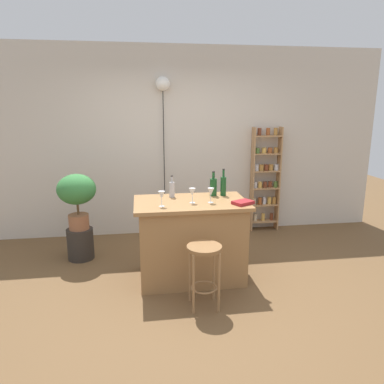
{
  "coord_description": "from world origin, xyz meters",
  "views": [
    {
      "loc": [
        -0.55,
        -3.52,
        1.93
      ],
      "look_at": [
        0.05,
        0.55,
        0.95
      ],
      "focal_mm": 33.85,
      "sensor_mm": 36.0,
      "label": 1
    }
  ],
  "objects_px": {
    "spice_shelf": "(265,178)",
    "bottle_vinegar": "(172,189)",
    "pendant_globe_light": "(163,87)",
    "bar_stool": "(204,262)",
    "wine_glass_center": "(211,192)",
    "wine_glass_left": "(192,192)",
    "plant_stool": "(81,244)",
    "wine_glass_right": "(162,196)",
    "cookbook": "(243,203)",
    "bottle_olive_oil": "(213,186)",
    "potted_plant": "(77,194)",
    "bottle_sauce_amber": "(223,185)"
  },
  "relations": [
    {
      "from": "spice_shelf",
      "to": "bottle_vinegar",
      "type": "height_order",
      "value": "spice_shelf"
    },
    {
      "from": "bottle_vinegar",
      "to": "pendant_globe_light",
      "type": "bearing_deg",
      "value": 89.7
    },
    {
      "from": "bar_stool",
      "to": "wine_glass_center",
      "type": "height_order",
      "value": "wine_glass_center"
    },
    {
      "from": "wine_glass_left",
      "to": "pendant_globe_light",
      "type": "xyz_separation_m",
      "value": [
        -0.19,
        1.62,
        1.18
      ]
    },
    {
      "from": "bottle_vinegar",
      "to": "spice_shelf",
      "type": "bearing_deg",
      "value": 39.05
    },
    {
      "from": "plant_stool",
      "to": "wine_glass_left",
      "type": "bearing_deg",
      "value": -31.01
    },
    {
      "from": "wine_glass_right",
      "to": "cookbook",
      "type": "relative_size",
      "value": 0.78
    },
    {
      "from": "spice_shelf",
      "to": "wine_glass_left",
      "type": "xyz_separation_m",
      "value": [
        -1.39,
        -1.58,
        0.19
      ]
    },
    {
      "from": "wine_glass_left",
      "to": "bar_stool",
      "type": "bearing_deg",
      "value": -86.78
    },
    {
      "from": "bottle_olive_oil",
      "to": "wine_glass_center",
      "type": "xyz_separation_m",
      "value": [
        -0.09,
        -0.31,
        0.01
      ]
    },
    {
      "from": "bar_stool",
      "to": "plant_stool",
      "type": "distance_m",
      "value": 1.96
    },
    {
      "from": "plant_stool",
      "to": "bottle_vinegar",
      "type": "xyz_separation_m",
      "value": [
        1.15,
        -0.52,
        0.8
      ]
    },
    {
      "from": "bottle_vinegar",
      "to": "wine_glass_right",
      "type": "bearing_deg",
      "value": -110.29
    },
    {
      "from": "potted_plant",
      "to": "wine_glass_right",
      "type": "bearing_deg",
      "value": -41.93
    },
    {
      "from": "wine_glass_center",
      "to": "potted_plant",
      "type": "bearing_deg",
      "value": 151.79
    },
    {
      "from": "bottle_vinegar",
      "to": "wine_glass_right",
      "type": "distance_m",
      "value": 0.41
    },
    {
      "from": "bar_stool",
      "to": "bottle_olive_oil",
      "type": "distance_m",
      "value": 1.05
    },
    {
      "from": "bottle_sauce_amber",
      "to": "potted_plant",
      "type": "bearing_deg",
      "value": 163.37
    },
    {
      "from": "bottle_olive_oil",
      "to": "bottle_sauce_amber",
      "type": "xyz_separation_m",
      "value": [
        0.12,
        -0.01,
        0.01
      ]
    },
    {
      "from": "pendant_globe_light",
      "to": "bottle_sauce_amber",
      "type": "bearing_deg",
      "value": -65.95
    },
    {
      "from": "bottle_olive_oil",
      "to": "wine_glass_right",
      "type": "height_order",
      "value": "bottle_olive_oil"
    },
    {
      "from": "pendant_globe_light",
      "to": "bar_stool",
      "type": "bearing_deg",
      "value": -84.29
    },
    {
      "from": "pendant_globe_light",
      "to": "bottle_vinegar",
      "type": "bearing_deg",
      "value": -90.3
    },
    {
      "from": "plant_stool",
      "to": "bottle_sauce_amber",
      "type": "height_order",
      "value": "bottle_sauce_amber"
    },
    {
      "from": "wine_glass_center",
      "to": "cookbook",
      "type": "height_order",
      "value": "wine_glass_center"
    },
    {
      "from": "wine_glass_left",
      "to": "cookbook",
      "type": "xyz_separation_m",
      "value": [
        0.53,
        -0.13,
        -0.1
      ]
    },
    {
      "from": "plant_stool",
      "to": "bottle_olive_oil",
      "type": "relative_size",
      "value": 1.39
    },
    {
      "from": "potted_plant",
      "to": "cookbook",
      "type": "xyz_separation_m",
      "value": [
        1.87,
        -0.94,
        0.06
      ]
    },
    {
      "from": "cookbook",
      "to": "wine_glass_right",
      "type": "bearing_deg",
      "value": 150.17
    },
    {
      "from": "bottle_olive_oil",
      "to": "pendant_globe_light",
      "type": "relative_size",
      "value": 0.12
    },
    {
      "from": "bottle_vinegar",
      "to": "wine_glass_center",
      "type": "height_order",
      "value": "bottle_vinegar"
    },
    {
      "from": "potted_plant",
      "to": "cookbook",
      "type": "bearing_deg",
      "value": -26.55
    },
    {
      "from": "plant_stool",
      "to": "bottle_vinegar",
      "type": "height_order",
      "value": "bottle_vinegar"
    },
    {
      "from": "spice_shelf",
      "to": "wine_glass_right",
      "type": "bearing_deg",
      "value": -135.92
    },
    {
      "from": "bottle_sauce_amber",
      "to": "bottle_vinegar",
      "type": "bearing_deg",
      "value": 179.33
    },
    {
      "from": "bar_stool",
      "to": "potted_plant",
      "type": "relative_size",
      "value": 0.89
    },
    {
      "from": "bar_stool",
      "to": "pendant_globe_light",
      "type": "bearing_deg",
      "value": 95.71
    },
    {
      "from": "spice_shelf",
      "to": "cookbook",
      "type": "relative_size",
      "value": 7.75
    },
    {
      "from": "bottle_olive_oil",
      "to": "wine_glass_center",
      "type": "relative_size",
      "value": 1.76
    },
    {
      "from": "plant_stool",
      "to": "wine_glass_right",
      "type": "distance_m",
      "value": 1.58
    },
    {
      "from": "cookbook",
      "to": "pendant_globe_light",
      "type": "relative_size",
      "value": 0.09
    },
    {
      "from": "bottle_olive_oil",
      "to": "cookbook",
      "type": "bearing_deg",
      "value": -60.58
    },
    {
      "from": "wine_glass_right",
      "to": "plant_stool",
      "type": "bearing_deg",
      "value": 138.07
    },
    {
      "from": "bottle_olive_oil",
      "to": "cookbook",
      "type": "distance_m",
      "value": 0.49
    },
    {
      "from": "plant_stool",
      "to": "wine_glass_left",
      "type": "height_order",
      "value": "wine_glass_left"
    },
    {
      "from": "cookbook",
      "to": "spice_shelf",
      "type": "bearing_deg",
      "value": 35.52
    },
    {
      "from": "wine_glass_left",
      "to": "wine_glass_right",
      "type": "relative_size",
      "value": 1.0
    },
    {
      "from": "bottle_olive_oil",
      "to": "wine_glass_left",
      "type": "height_order",
      "value": "bottle_olive_oil"
    },
    {
      "from": "wine_glass_right",
      "to": "spice_shelf",
      "type": "bearing_deg",
      "value": 44.08
    },
    {
      "from": "potted_plant",
      "to": "wine_glass_left",
      "type": "xyz_separation_m",
      "value": [
        1.34,
        -0.81,
        0.16
      ]
    }
  ]
}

